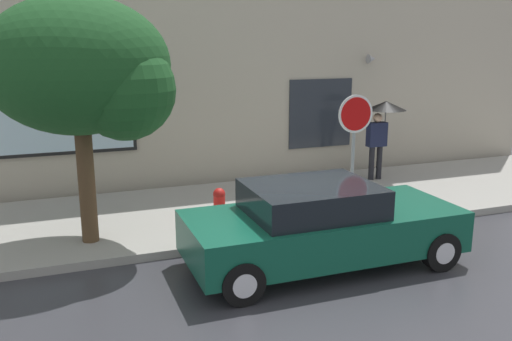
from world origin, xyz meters
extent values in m
plane|color=#333338|center=(0.00, 0.00, 0.00)|extent=(60.00, 60.00, 0.00)
cube|color=gray|center=(0.00, 3.00, 0.07)|extent=(20.00, 4.00, 0.15)
cube|color=#B2A893|center=(0.00, 5.50, 3.50)|extent=(20.00, 0.40, 7.00)
cube|color=black|center=(-3.30, 5.27, 2.03)|extent=(3.52, 0.06, 1.93)
cube|color=silver|center=(-3.30, 5.24, 2.03)|extent=(3.36, 0.03, 1.77)
cube|color=#262B33|center=(3.29, 5.28, 1.70)|extent=(1.80, 0.04, 1.80)
cone|color=#99999E|center=(4.69, 5.15, 3.10)|extent=(0.22, 0.24, 0.24)
cube|color=#0F4C38|center=(0.63, -0.11, 0.59)|extent=(4.46, 1.83, 0.66)
cube|color=black|center=(0.40, -0.11, 1.15)|extent=(2.01, 1.61, 0.46)
cylinder|color=black|center=(2.31, 0.73, 0.32)|extent=(0.64, 0.22, 0.64)
cylinder|color=silver|center=(2.31, 0.73, 0.32)|extent=(0.35, 0.24, 0.35)
cylinder|color=black|center=(2.31, -0.96, 0.32)|extent=(0.64, 0.22, 0.64)
cylinder|color=silver|center=(2.31, -0.96, 0.32)|extent=(0.35, 0.24, 0.35)
cylinder|color=black|center=(-1.05, 0.73, 0.32)|extent=(0.64, 0.22, 0.64)
cylinder|color=silver|center=(-1.05, 0.73, 0.32)|extent=(0.35, 0.24, 0.35)
cylinder|color=black|center=(-1.05, -0.96, 0.32)|extent=(0.64, 0.22, 0.64)
cylinder|color=silver|center=(-1.05, -0.96, 0.32)|extent=(0.35, 0.24, 0.35)
cylinder|color=red|center=(-0.55, 1.82, 0.48)|extent=(0.22, 0.22, 0.65)
sphere|color=#AD1814|center=(-0.55, 1.82, 0.80)|extent=(0.23, 0.23, 0.23)
cylinder|color=#AD1814|center=(-0.55, 1.66, 0.51)|extent=(0.09, 0.12, 0.09)
cylinder|color=#AD1814|center=(-0.55, 1.98, 0.51)|extent=(0.09, 0.12, 0.09)
cylinder|color=red|center=(-0.55, 1.82, 0.18)|extent=(0.30, 0.30, 0.06)
cylinder|color=black|center=(4.08, 3.95, 0.57)|extent=(0.14, 0.14, 0.85)
cylinder|color=black|center=(4.30, 3.95, 0.57)|extent=(0.14, 0.14, 0.85)
cube|color=#191E38|center=(4.19, 3.95, 1.30)|extent=(0.49, 0.22, 0.60)
sphere|color=tan|center=(4.19, 3.95, 1.71)|extent=(0.23, 0.23, 0.23)
cylinder|color=#4C4C51|center=(4.41, 3.95, 1.55)|extent=(0.02, 0.02, 0.90)
cone|color=black|center=(4.41, 3.95, 2.01)|extent=(0.99, 0.99, 0.22)
cylinder|color=#4C3823|center=(-2.88, 1.95, 1.25)|extent=(0.29, 0.29, 2.21)
ellipsoid|color=#19471E|center=(-2.88, 1.95, 3.19)|extent=(3.04, 2.59, 2.28)
sphere|color=#19471E|center=(-2.20, 1.57, 2.81)|extent=(1.67, 1.67, 1.67)
cylinder|color=gray|center=(2.26, 1.81, 1.34)|extent=(0.07, 0.07, 2.38)
cylinder|color=white|center=(2.26, 1.77, 2.18)|extent=(0.76, 0.02, 0.76)
cylinder|color=red|center=(2.26, 1.75, 2.18)|extent=(0.66, 0.02, 0.66)
camera|label=1|loc=(-3.32, -7.60, 3.63)|focal=38.39mm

